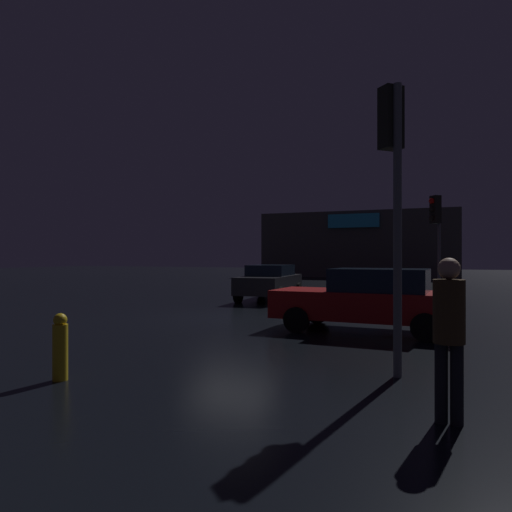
{
  "coord_description": "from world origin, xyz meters",
  "views": [
    {
      "loc": [
        5.99,
        -12.84,
        1.84
      ],
      "look_at": [
        -1.93,
        6.73,
        1.86
      ],
      "focal_mm": 33.17,
      "sensor_mm": 36.0,
      "label": 1
    }
  ],
  "objects_px": {
    "traffic_signal_main": "(436,223)",
    "pedestrian": "(449,326)",
    "car_far": "(270,281)",
    "fire_hydrant": "(60,347)",
    "store_building": "(361,245)",
    "car_near": "(369,299)",
    "traffic_signal_opposite": "(393,164)"
  },
  "relations": [
    {
      "from": "car_far",
      "to": "pedestrian",
      "type": "distance_m",
      "value": 14.81
    },
    {
      "from": "car_near",
      "to": "fire_hydrant",
      "type": "distance_m",
      "value": 7.29
    },
    {
      "from": "pedestrian",
      "to": "car_far",
      "type": "bearing_deg",
      "value": 117.95
    },
    {
      "from": "store_building",
      "to": "pedestrian",
      "type": "xyz_separation_m",
      "value": [
        7.51,
        -39.17,
        -1.85
      ]
    },
    {
      "from": "traffic_signal_main",
      "to": "fire_hydrant",
      "type": "relative_size",
      "value": 4.0
    },
    {
      "from": "pedestrian",
      "to": "traffic_signal_opposite",
      "type": "bearing_deg",
      "value": 112.19
    },
    {
      "from": "store_building",
      "to": "traffic_signal_opposite",
      "type": "xyz_separation_m",
      "value": [
        6.71,
        -37.2,
        0.36
      ]
    },
    {
      "from": "traffic_signal_opposite",
      "to": "car_near",
      "type": "relative_size",
      "value": 0.99
    },
    {
      "from": "store_building",
      "to": "fire_hydrant",
      "type": "bearing_deg",
      "value": -86.86
    },
    {
      "from": "store_building",
      "to": "pedestrian",
      "type": "bearing_deg",
      "value": -79.15
    },
    {
      "from": "store_building",
      "to": "pedestrian",
      "type": "distance_m",
      "value": 39.92
    },
    {
      "from": "traffic_signal_opposite",
      "to": "traffic_signal_main",
      "type": "bearing_deg",
      "value": 87.63
    },
    {
      "from": "car_far",
      "to": "fire_hydrant",
      "type": "height_order",
      "value": "car_far"
    },
    {
      "from": "traffic_signal_main",
      "to": "pedestrian",
      "type": "height_order",
      "value": "traffic_signal_main"
    },
    {
      "from": "car_near",
      "to": "fire_hydrant",
      "type": "relative_size",
      "value": 4.55
    },
    {
      "from": "traffic_signal_main",
      "to": "store_building",
      "type": "bearing_deg",
      "value": 104.82
    },
    {
      "from": "traffic_signal_opposite",
      "to": "fire_hydrant",
      "type": "bearing_deg",
      "value": -154.58
    },
    {
      "from": "car_near",
      "to": "pedestrian",
      "type": "height_order",
      "value": "pedestrian"
    },
    {
      "from": "traffic_signal_main",
      "to": "fire_hydrant",
      "type": "bearing_deg",
      "value": -111.83
    },
    {
      "from": "store_building",
      "to": "fire_hydrant",
      "type": "distance_m",
      "value": 39.5
    },
    {
      "from": "traffic_signal_opposite",
      "to": "car_near",
      "type": "distance_m",
      "value": 4.98
    },
    {
      "from": "car_far",
      "to": "pedestrian",
      "type": "xyz_separation_m",
      "value": [
        6.94,
        -13.08,
        0.28
      ]
    },
    {
      "from": "traffic_signal_opposite",
      "to": "pedestrian",
      "type": "height_order",
      "value": "traffic_signal_opposite"
    },
    {
      "from": "traffic_signal_main",
      "to": "car_near",
      "type": "relative_size",
      "value": 0.88
    },
    {
      "from": "car_near",
      "to": "fire_hydrant",
      "type": "bearing_deg",
      "value": -119.15
    },
    {
      "from": "store_building",
      "to": "car_near",
      "type": "height_order",
      "value": "store_building"
    },
    {
      "from": "traffic_signal_main",
      "to": "pedestrian",
      "type": "distance_m",
      "value": 12.38
    },
    {
      "from": "car_near",
      "to": "car_far",
      "type": "distance_m",
      "value": 8.61
    },
    {
      "from": "car_far",
      "to": "car_near",
      "type": "bearing_deg",
      "value": -53.38
    },
    {
      "from": "traffic_signal_opposite",
      "to": "car_far",
      "type": "relative_size",
      "value": 0.96
    },
    {
      "from": "traffic_signal_main",
      "to": "pedestrian",
      "type": "xyz_separation_m",
      "value": [
        0.38,
        -12.21,
        -1.97
      ]
    },
    {
      "from": "traffic_signal_opposite",
      "to": "fire_hydrant",
      "type": "height_order",
      "value": "traffic_signal_opposite"
    }
  ]
}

